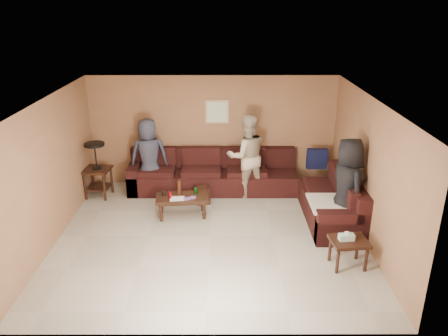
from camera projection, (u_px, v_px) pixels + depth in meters
name	position (u px, v px, depth m)	size (l,w,h in m)	color
room	(209.00, 150.00, 7.35)	(5.60, 5.50, 2.50)	#B4AD98
sectional_sofa	(250.00, 186.00, 9.25)	(4.65, 2.90, 0.97)	black
coffee_table	(182.00, 199.00, 8.57)	(1.07, 0.62, 0.71)	black
end_table_left	(97.00, 169.00, 9.35)	(0.59, 0.59, 1.21)	black
side_table_right	(349.00, 243.00, 6.93)	(0.62, 0.53, 0.62)	black
waste_bin	(202.00, 195.00, 9.20)	(0.29, 0.29, 0.34)	black
wall_art	(217.00, 112.00, 9.65)	(0.52, 0.04, 0.52)	tan
person_left	(149.00, 156.00, 9.48)	(0.82, 0.53, 1.68)	#2F3242
person_middle	(247.00, 156.00, 9.32)	(0.88, 0.68, 1.81)	#C2AE90
person_right	(347.00, 187.00, 7.78)	(0.88, 0.58, 1.81)	black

